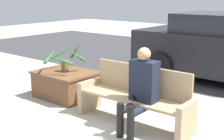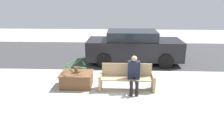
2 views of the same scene
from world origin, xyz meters
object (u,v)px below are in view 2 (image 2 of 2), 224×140
person_seated (134,73)px  potted_plant (76,65)px  planter_box (77,79)px  parked_car (134,47)px  bench (127,78)px

person_seated → potted_plant: person_seated is taller
person_seated → potted_plant: bearing=169.4°
planter_box → parked_car: bearing=55.6°
potted_plant → parked_car: parked_car is taller
person_seated → potted_plant: 2.01m
person_seated → parked_car: bearing=87.5°
bench → parked_car: parked_car is taller
planter_box → parked_car: 3.79m
bench → parked_car: (0.37, 3.28, 0.35)m
bench → person_seated: 0.38m
person_seated → bench: bearing=139.1°
bench → potted_plant: potted_plant is taller
planter_box → parked_car: parked_car is taller
bench → planter_box: (-1.75, 0.17, -0.14)m
person_seated → parked_car: (0.15, 3.47, 0.11)m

